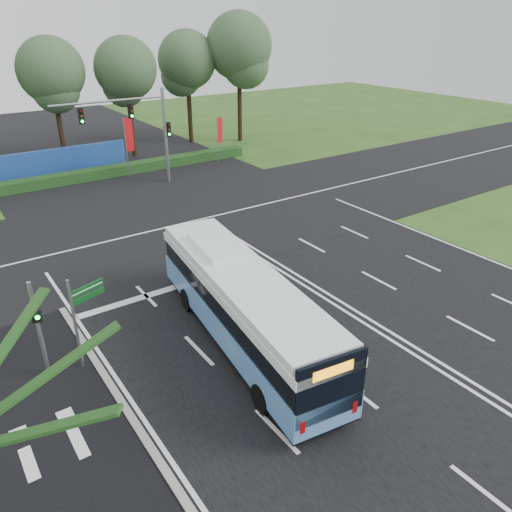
# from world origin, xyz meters

# --- Properties ---
(ground) EXTENTS (120.00, 120.00, 0.00)m
(ground) POSITION_xyz_m (0.00, 0.00, 0.00)
(ground) COLOR #28501A
(ground) RESTS_ON ground
(road_main) EXTENTS (20.00, 120.00, 0.04)m
(road_main) POSITION_xyz_m (0.00, 0.00, 0.02)
(road_main) COLOR black
(road_main) RESTS_ON ground
(road_cross) EXTENTS (120.00, 14.00, 0.05)m
(road_cross) POSITION_xyz_m (0.00, 12.00, 0.03)
(road_cross) COLOR black
(road_cross) RESTS_ON ground
(bike_path) EXTENTS (5.00, 18.00, 0.06)m
(bike_path) POSITION_xyz_m (-12.50, -3.00, 0.03)
(bike_path) COLOR black
(bike_path) RESTS_ON ground
(kerb_strip) EXTENTS (0.25, 18.00, 0.12)m
(kerb_strip) POSITION_xyz_m (-10.10, -3.00, 0.06)
(kerb_strip) COLOR gray
(kerb_strip) RESTS_ON ground
(city_bus) EXTENTS (3.93, 11.85, 3.34)m
(city_bus) POSITION_xyz_m (-4.85, -0.49, 1.68)
(city_bus) COLOR #5487C3
(city_bus) RESTS_ON ground
(pedestrian_signal) EXTENTS (0.35, 0.43, 3.82)m
(pedestrian_signal) POSITION_xyz_m (-11.71, 1.72, 2.09)
(pedestrian_signal) COLOR gray
(pedestrian_signal) RESTS_ON ground
(street_sign) EXTENTS (1.36, 0.53, 3.64)m
(street_sign) POSITION_xyz_m (-10.25, 1.65, 2.32)
(street_sign) COLOR gray
(street_sign) RESTS_ON ground
(banner_flag_mid) EXTENTS (0.70, 0.09, 4.74)m
(banner_flag_mid) POSITION_xyz_m (0.11, 23.26, 3.08)
(banner_flag_mid) COLOR gray
(banner_flag_mid) RESTS_ON ground
(banner_flag_right) EXTENTS (0.57, 0.18, 3.94)m
(banner_flag_right) POSITION_xyz_m (8.22, 23.17, 2.59)
(banner_flag_right) COLOR gray
(banner_flag_right) RESTS_ON ground
(traffic_light_gantry) EXTENTS (8.41, 0.28, 7.00)m
(traffic_light_gantry) POSITION_xyz_m (0.21, 20.50, 4.66)
(traffic_light_gantry) COLOR gray
(traffic_light_gantry) RESTS_ON ground
(hedge) EXTENTS (22.00, 1.20, 0.80)m
(hedge) POSITION_xyz_m (0.00, 24.50, 0.40)
(hedge) COLOR #173A15
(hedge) RESTS_ON ground
(blue_hoarding) EXTENTS (10.00, 0.30, 2.20)m
(blue_hoarding) POSITION_xyz_m (-4.00, 27.00, 1.10)
(blue_hoarding) COLOR #1B4394
(blue_hoarding) RESTS_ON ground
(eucalyptus_row) EXTENTS (42.05, 8.26, 12.22)m
(eucalyptus_row) POSITION_xyz_m (-2.96, 30.54, 8.20)
(eucalyptus_row) COLOR black
(eucalyptus_row) RESTS_ON ground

